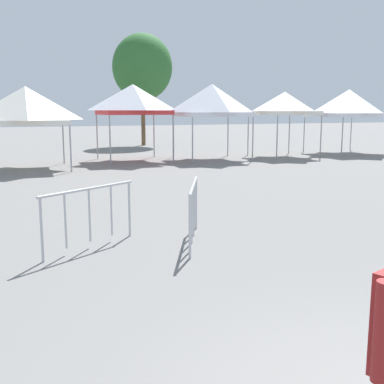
% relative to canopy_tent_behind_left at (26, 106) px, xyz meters
% --- Properties ---
extents(canopy_tent_behind_left, '(3.37, 3.37, 3.33)m').
position_rel_canopy_tent_behind_left_xyz_m(canopy_tent_behind_left, '(0.00, 0.00, 0.00)').
color(canopy_tent_behind_left, '#9E9EA3').
rests_on(canopy_tent_behind_left, ground).
extents(canopy_tent_left_of_center, '(3.11, 3.11, 3.58)m').
position_rel_canopy_tent_behind_left_xyz_m(canopy_tent_left_of_center, '(4.87, 1.45, 0.31)').
color(canopy_tent_left_of_center, '#9E9EA3').
rests_on(canopy_tent_left_of_center, ground).
extents(canopy_tent_right_of_center, '(3.35, 3.35, 3.62)m').
position_rel_canopy_tent_behind_left_xyz_m(canopy_tent_right_of_center, '(8.53, 0.56, 0.29)').
color(canopy_tent_right_of_center, '#9E9EA3').
rests_on(canopy_tent_right_of_center, ground).
extents(canopy_tent_behind_right, '(2.88, 2.88, 3.31)m').
position_rel_canopy_tent_behind_left_xyz_m(canopy_tent_behind_right, '(12.61, 0.47, 0.15)').
color(canopy_tent_behind_right, '#9E9EA3').
rests_on(canopy_tent_behind_right, ground).
extents(canopy_tent_center, '(3.60, 3.60, 3.50)m').
position_rel_canopy_tent_behind_left_xyz_m(canopy_tent_center, '(16.95, 0.71, 0.20)').
color(canopy_tent_center, '#9E9EA3').
rests_on(canopy_tent_center, ground).
extents(tree_behind_tents_right, '(4.01, 4.01, 7.43)m').
position_rel_canopy_tent_behind_left_xyz_m(tree_behind_tents_right, '(8.31, 11.04, 2.65)').
color(tree_behind_tents_right, brown).
rests_on(tree_behind_tents_right, ground).
extents(crowd_barrier_mid_lot, '(1.83, 1.12, 1.08)m').
position_rel_canopy_tent_behind_left_xyz_m(crowd_barrier_mid_lot, '(0.08, -12.38, -1.81)').
color(crowd_barrier_mid_lot, '#B7BABF').
rests_on(crowd_barrier_mid_lot, ground).
extents(crowd_barrier_near_person, '(0.97, 1.91, 1.08)m').
position_rel_canopy_tent_behind_left_xyz_m(crowd_barrier_near_person, '(1.90, -12.73, -1.81)').
color(crowd_barrier_near_person, '#B7BABF').
rests_on(crowd_barrier_near_person, ground).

